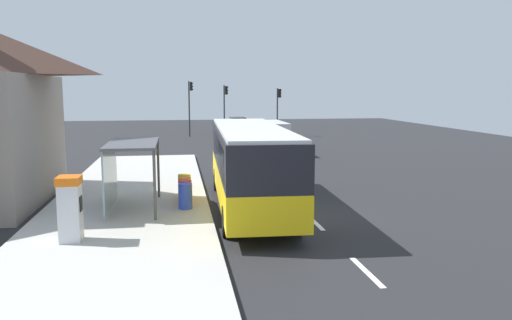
{
  "coord_description": "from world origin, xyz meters",
  "views": [
    {
      "loc": [
        -4.48,
        -17.95,
        4.64
      ],
      "look_at": [
        -1.0,
        4.34,
        1.5
      ],
      "focal_mm": 35.9,
      "sensor_mm": 36.0,
      "label": 1
    }
  ],
  "objects_px": {
    "recycling_bin_red": "(185,192)",
    "traffic_light_far_side": "(190,100)",
    "bus": "(250,162)",
    "ticket_machine": "(70,208)",
    "bus_shelter": "(124,158)",
    "recycling_bin_blue": "(185,196)",
    "recycling_bin_orange": "(185,189)",
    "traffic_light_near_side": "(278,104)",
    "traffic_light_median": "(225,102)",
    "recycling_bin_yellow": "(184,186)",
    "white_van": "(270,135)",
    "sedan_near": "(238,124)"
  },
  "relations": [
    {
      "from": "bus",
      "to": "sedan_near",
      "type": "bearing_deg",
      "value": 83.88
    },
    {
      "from": "white_van",
      "to": "traffic_light_median",
      "type": "relative_size",
      "value": 1.04
    },
    {
      "from": "bus",
      "to": "recycling_bin_orange",
      "type": "distance_m",
      "value": 2.96
    },
    {
      "from": "traffic_light_median",
      "to": "recycling_bin_blue",
      "type": "bearing_deg",
      "value": -98.11
    },
    {
      "from": "bus",
      "to": "recycling_bin_blue",
      "type": "distance_m",
      "value": 2.78
    },
    {
      "from": "recycling_bin_red",
      "to": "traffic_light_near_side",
      "type": "bearing_deg",
      "value": 72.07
    },
    {
      "from": "sedan_near",
      "to": "traffic_light_far_side",
      "type": "distance_m",
      "value": 8.71
    },
    {
      "from": "bus",
      "to": "recycling_bin_yellow",
      "type": "xyz_separation_m",
      "value": [
        -2.49,
        1.77,
        -1.19
      ]
    },
    {
      "from": "recycling_bin_yellow",
      "to": "traffic_light_near_side",
      "type": "relative_size",
      "value": 0.2
    },
    {
      "from": "bus",
      "to": "ticket_machine",
      "type": "height_order",
      "value": "bus"
    },
    {
      "from": "bus_shelter",
      "to": "bus",
      "type": "bearing_deg",
      "value": -0.13
    },
    {
      "from": "recycling_bin_yellow",
      "to": "traffic_light_median",
      "type": "distance_m",
      "value": 30.66
    },
    {
      "from": "recycling_bin_red",
      "to": "bus_shelter",
      "type": "distance_m",
      "value": 2.66
    },
    {
      "from": "white_van",
      "to": "recycling_bin_red",
      "type": "bearing_deg",
      "value": -111.08
    },
    {
      "from": "bus_shelter",
      "to": "traffic_light_far_side",
      "type": "bearing_deg",
      "value": 83.94
    },
    {
      "from": "ticket_machine",
      "to": "recycling_bin_red",
      "type": "xyz_separation_m",
      "value": [
        3.41,
        4.36,
        -0.52
      ]
    },
    {
      "from": "sedan_near",
      "to": "recycling_bin_orange",
      "type": "xyz_separation_m",
      "value": [
        -6.5,
        -36.33,
        -0.14
      ]
    },
    {
      "from": "recycling_bin_blue",
      "to": "bus_shelter",
      "type": "distance_m",
      "value": 2.66
    },
    {
      "from": "recycling_bin_blue",
      "to": "traffic_light_near_side",
      "type": "height_order",
      "value": "traffic_light_near_side"
    },
    {
      "from": "traffic_light_far_side",
      "to": "recycling_bin_red",
      "type": "bearing_deg",
      "value": -92.04
    },
    {
      "from": "ticket_machine",
      "to": "recycling_bin_red",
      "type": "height_order",
      "value": "ticket_machine"
    },
    {
      "from": "bus_shelter",
      "to": "recycling_bin_yellow",
      "type": "bearing_deg",
      "value": 38.43
    },
    {
      "from": "sedan_near",
      "to": "recycling_bin_yellow",
      "type": "xyz_separation_m",
      "value": [
        -6.5,
        -35.63,
        -0.14
      ]
    },
    {
      "from": "bus",
      "to": "traffic_light_median",
      "type": "distance_m",
      "value": 32.06
    },
    {
      "from": "bus",
      "to": "recycling_bin_blue",
      "type": "bearing_deg",
      "value": -172.36
    },
    {
      "from": "ticket_machine",
      "to": "traffic_light_near_side",
      "type": "xyz_separation_m",
      "value": [
        13.11,
        34.35,
        1.98
      ]
    },
    {
      "from": "bus",
      "to": "traffic_light_far_side",
      "type": "bearing_deg",
      "value": 92.56
    },
    {
      "from": "white_van",
      "to": "sedan_near",
      "type": "bearing_deg",
      "value": 89.72
    },
    {
      "from": "sedan_near",
      "to": "recycling_bin_orange",
      "type": "distance_m",
      "value": 36.91
    },
    {
      "from": "recycling_bin_blue",
      "to": "white_van",
      "type": "bearing_deg",
      "value": 69.7
    },
    {
      "from": "sedan_near",
      "to": "traffic_light_far_side",
      "type": "relative_size",
      "value": 0.82
    },
    {
      "from": "recycling_bin_blue",
      "to": "recycling_bin_orange",
      "type": "xyz_separation_m",
      "value": [
        0.0,
        1.4,
        0.0
      ]
    },
    {
      "from": "recycling_bin_orange",
      "to": "bus_shelter",
      "type": "relative_size",
      "value": 0.24
    },
    {
      "from": "ticket_machine",
      "to": "bus_shelter",
      "type": "bearing_deg",
      "value": 73.39
    },
    {
      "from": "bus",
      "to": "ticket_machine",
      "type": "xyz_separation_m",
      "value": [
        -5.9,
        -4.0,
        -0.67
      ]
    },
    {
      "from": "recycling_bin_red",
      "to": "traffic_light_far_side",
      "type": "bearing_deg",
      "value": 87.96
    },
    {
      "from": "white_van",
      "to": "traffic_light_far_side",
      "type": "bearing_deg",
      "value": 110.5
    },
    {
      "from": "bus",
      "to": "traffic_light_median",
      "type": "relative_size",
      "value": 2.22
    },
    {
      "from": "bus",
      "to": "ticket_machine",
      "type": "distance_m",
      "value": 7.15
    },
    {
      "from": "recycling_bin_red",
      "to": "recycling_bin_yellow",
      "type": "bearing_deg",
      "value": 90.0
    },
    {
      "from": "recycling_bin_yellow",
      "to": "traffic_light_far_side",
      "type": "distance_m",
      "value": 29.56
    },
    {
      "from": "bus",
      "to": "recycling_bin_blue",
      "type": "height_order",
      "value": "bus"
    },
    {
      "from": "recycling_bin_orange",
      "to": "traffic_light_median",
      "type": "bearing_deg",
      "value": 81.53
    },
    {
      "from": "recycling_bin_yellow",
      "to": "recycling_bin_blue",
      "type": "bearing_deg",
      "value": -90.0
    },
    {
      "from": "recycling_bin_red",
      "to": "recycling_bin_yellow",
      "type": "distance_m",
      "value": 1.4
    },
    {
      "from": "traffic_light_far_side",
      "to": "traffic_light_median",
      "type": "height_order",
      "value": "traffic_light_far_side"
    },
    {
      "from": "recycling_bin_red",
      "to": "traffic_light_far_side",
      "type": "distance_m",
      "value": 30.95
    },
    {
      "from": "traffic_light_near_side",
      "to": "recycling_bin_yellow",
      "type": "bearing_deg",
      "value": -108.74
    },
    {
      "from": "recycling_bin_yellow",
      "to": "traffic_light_far_side",
      "type": "bearing_deg",
      "value": 87.87
    },
    {
      "from": "traffic_light_near_side",
      "to": "bus_shelter",
      "type": "height_order",
      "value": "traffic_light_near_side"
    }
  ]
}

